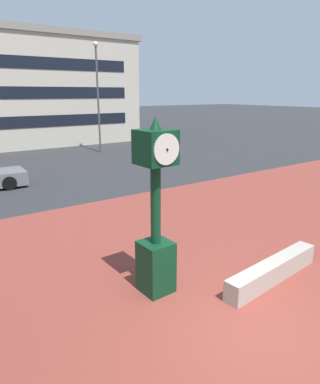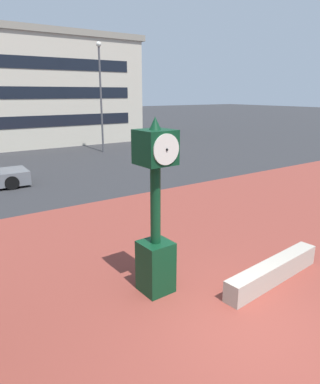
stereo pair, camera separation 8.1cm
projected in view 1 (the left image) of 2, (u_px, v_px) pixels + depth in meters
name	position (u px, v px, depth m)	size (l,w,h in m)	color
ground_plane	(251.00, 327.00, 6.71)	(200.00, 200.00, 0.00)	#2D2D30
plaza_brick_paving	(171.00, 273.00, 8.73)	(44.00, 13.12, 0.01)	brown
planter_wall	(273.00, 271.00, 8.33)	(3.20, 0.40, 0.50)	#ADA393
street_clock	(156.00, 217.00, 7.49)	(0.73, 0.83, 3.89)	#0C381E
street_lamp_post	(98.00, 88.00, 25.31)	(0.36, 0.36, 7.81)	#4C4C51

